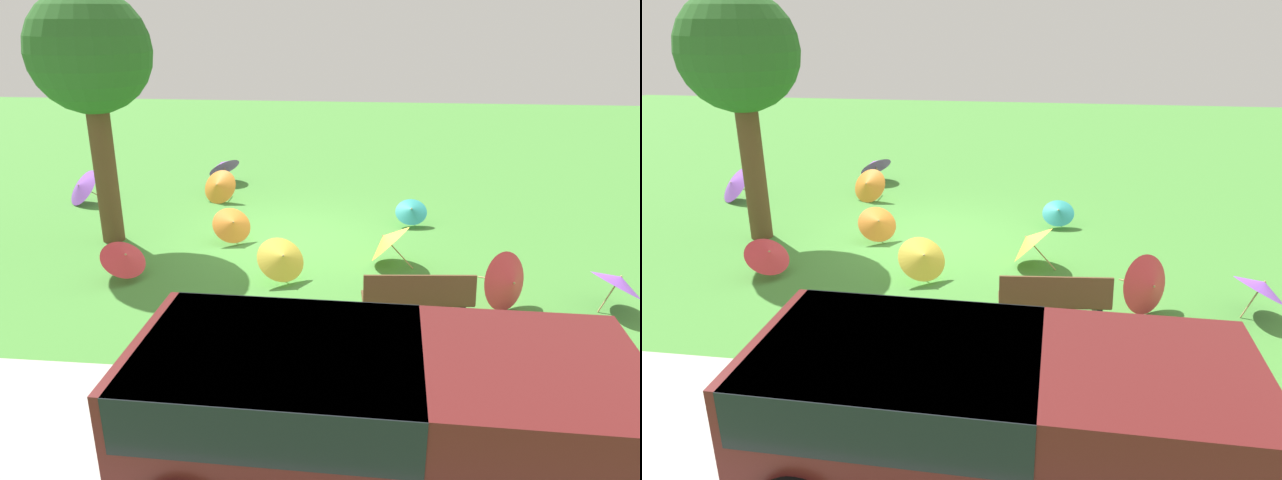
{
  "view_description": "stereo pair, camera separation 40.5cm",
  "coord_description": "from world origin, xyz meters",
  "views": [
    {
      "loc": [
        -1.82,
        11.27,
        4.38
      ],
      "look_at": [
        -0.85,
        1.48,
        0.6
      ],
      "focal_mm": 33.5,
      "sensor_mm": 36.0,
      "label": 1
    },
    {
      "loc": [
        -2.22,
        11.22,
        4.38
      ],
      "look_at": [
        -0.85,
        1.48,
        0.6
      ],
      "focal_mm": 33.5,
      "sensor_mm": 36.0,
      "label": 2
    }
  ],
  "objects": [
    {
      "name": "park_bench",
      "position": [
        -2.46,
        3.4,
        0.47
      ],
      "size": [
        1.64,
        0.63,
        0.9
      ],
      "color": "brown",
      "rests_on": "ground"
    },
    {
      "name": "shade_tree",
      "position": [
        3.5,
        0.33,
        3.59
      ],
      "size": [
        2.27,
        2.27,
        4.82
      ],
      "color": "brown",
      "rests_on": "ground"
    },
    {
      "name": "van_dark",
      "position": [
        -1.75,
        6.61,
        0.91
      ],
      "size": [
        4.64,
        2.2,
        1.53
      ],
      "color": "#591919",
      "rests_on": "ground"
    },
    {
      "name": "parasol_teal_0",
      "position": [
        -2.58,
        -1.09,
        0.36
      ],
      "size": [
        0.69,
        0.63,
        0.62
      ],
      "color": "tan",
      "rests_on": "ground"
    },
    {
      "name": "parasol_red_0",
      "position": [
        -3.9,
        2.68,
        0.48
      ],
      "size": [
        0.96,
        0.91,
        0.95
      ],
      "color": "tan",
      "rests_on": "ground"
    },
    {
      "name": "parasol_purple_0",
      "position": [
        5.28,
        -1.96,
        0.43
      ],
      "size": [
        1.18,
        1.17,
        0.85
      ],
      "color": "tan",
      "rests_on": "ground"
    },
    {
      "name": "parasol_purple_1",
      "position": [
        2.36,
        -4.23,
        0.47
      ],
      "size": [
        1.17,
        1.18,
        0.82
      ],
      "color": "tan",
      "rests_on": "ground"
    },
    {
      "name": "parasol_yellow_5",
      "position": [
        -2.03,
        1.07,
        0.49
      ],
      "size": [
        1.03,
        1.12,
        0.89
      ],
      "color": "tan",
      "rests_on": "ground"
    },
    {
      "name": "parasol_red_1",
      "position": [
        2.46,
        2.19,
        0.43
      ],
      "size": [
        1.03,
        1.05,
        0.73
      ],
      "color": "tan",
      "rests_on": "ground"
    },
    {
      "name": "parasol_purple_3",
      "position": [
        -5.56,
        2.54,
        0.51
      ],
      "size": [
        1.03,
        1.04,
        0.77
      ],
      "color": "tan",
      "rests_on": "ground"
    },
    {
      "name": "ground",
      "position": [
        0.0,
        0.0,
        0.0
      ],
      "size": [
        40.0,
        40.0,
        0.0
      ],
      "primitive_type": "plane",
      "color": "#478C38"
    },
    {
      "name": "parasol_orange_0",
      "position": [
        1.03,
        0.26,
        0.41
      ],
      "size": [
        1.01,
        0.97,
        0.75
      ],
      "color": "tan",
      "rests_on": "ground"
    },
    {
      "name": "parasol_orange_1",
      "position": [
        2.02,
        -2.41,
        0.41
      ],
      "size": [
        1.01,
        0.98,
        0.83
      ],
      "color": "tan",
      "rests_on": "ground"
    },
    {
      "name": "parasol_yellow_0",
      "position": [
        -0.25,
        2.0,
        0.45
      ],
      "size": [
        1.09,
        1.06,
        0.81
      ],
      "color": "tan",
      "rests_on": "ground"
    }
  ]
}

